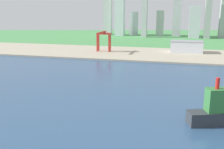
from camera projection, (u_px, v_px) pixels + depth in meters
The scene contains 7 objects.
ground_plane at pixel (131, 85), 263.66m from camera, with size 2400.00×2400.00×0.00m, color #4A904F.
water_bay at pixel (117, 105), 207.26m from camera, with size 840.00×360.00×0.15m, color #2D4C70.
industrial_pier at pixel (152, 54), 441.90m from camera, with size 840.00×140.00×2.50m, color #ABA189.
container_barge at pixel (222, 111), 170.64m from camera, with size 46.86×25.33×31.18m.
port_crane_red at pixel (103, 37), 455.34m from camera, with size 23.52×44.99×35.00m.
warehouse_main at pixel (187, 47), 451.83m from camera, with size 53.61×31.51×19.36m.
distant_skyline at pixel (160, 15), 743.19m from camera, with size 346.99×75.03×153.60m.
Camera 1 is at (46.53, 49.77, 72.11)m, focal length 42.53 mm.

